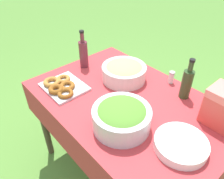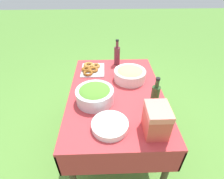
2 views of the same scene
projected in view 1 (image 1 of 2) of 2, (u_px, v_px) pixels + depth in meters
The scene contains 9 objects.
ground_plane at pixel (124, 170), 1.80m from camera, with size 14.00×14.00×0.00m, color #568C38.
picnic_table at pixel (127, 113), 1.41m from camera, with size 1.26×0.83×0.75m.
salad_bowl at pixel (122, 116), 1.13m from camera, with size 0.31×0.31×0.14m.
pasta_bowl at pixel (124, 71), 1.50m from camera, with size 0.31×0.31×0.12m.
donut_platter at pixel (62, 86), 1.43m from camera, with size 0.31×0.25×0.05m.
plate_stack at pixel (181, 145), 1.05m from camera, with size 0.26×0.26×0.05m.
olive_oil_bottle at pixel (187, 83), 1.32m from camera, with size 0.06×0.06×0.27m.
wine_bottle at pixel (83, 53), 1.61m from camera, with size 0.06×0.06×0.29m.
salt_shaker at pixel (171, 77), 1.48m from camera, with size 0.04×0.04×0.09m.
Camera 1 is at (-0.71, 0.76, 1.62)m, focal length 35.00 mm.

